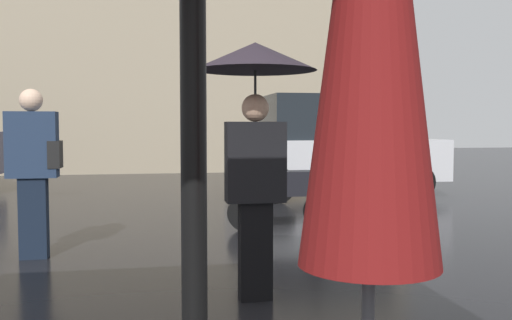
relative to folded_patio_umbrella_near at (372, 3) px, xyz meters
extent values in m
cylinder|color=black|center=(-0.44, 0.64, -0.45)|extent=(0.10, 0.10, 2.48)
cube|color=black|center=(0.19, 2.82, -1.30)|extent=(0.25, 0.16, 0.77)
cube|color=black|center=(0.19, 2.82, -0.61)|extent=(0.46, 0.21, 0.62)
sphere|color=tan|center=(0.19, 2.82, -0.19)|extent=(0.21, 0.21, 0.21)
cylinder|color=black|center=(0.19, 2.82, -0.05)|extent=(0.02, 0.02, 0.30)
cone|color=black|center=(0.19, 2.82, 0.20)|extent=(0.95, 0.95, 0.21)
cube|color=black|center=(-1.80, 4.59, -1.27)|extent=(0.27, 0.17, 0.83)
cube|color=#1E2D47|center=(-1.80, 4.59, -0.52)|extent=(0.50, 0.22, 0.67)
sphere|color=beige|center=(-1.80, 4.59, -0.07)|extent=(0.23, 0.23, 0.23)
cube|color=black|center=(-1.58, 4.59, -0.62)|extent=(0.12, 0.24, 0.28)
cylinder|color=black|center=(1.60, 5.71, -1.46)|extent=(0.46, 0.09, 0.46)
cylinder|color=black|center=(0.58, 5.71, -1.46)|extent=(0.46, 0.09, 0.46)
cube|color=black|center=(1.09, 5.71, -1.08)|extent=(1.02, 0.32, 0.32)
cube|color=black|center=(0.63, 5.71, -0.80)|extent=(0.28, 0.28, 0.24)
cylinder|color=black|center=(1.55, 5.71, -0.73)|extent=(0.06, 0.06, 0.55)
cube|color=silver|center=(2.90, 9.17, -0.98)|extent=(4.10, 1.86, 0.78)
cube|color=black|center=(2.70, 9.17, -0.16)|extent=(2.25, 1.71, 0.85)
cylinder|color=black|center=(4.24, 10.10, -1.37)|extent=(0.64, 0.18, 0.64)
cylinder|color=black|center=(4.24, 8.24, -1.37)|extent=(0.64, 0.18, 0.64)
cylinder|color=black|center=(1.57, 10.10, -1.37)|extent=(0.64, 0.18, 0.64)
cylinder|color=black|center=(1.57, 8.24, -1.37)|extent=(0.64, 0.18, 0.64)
camera|label=1|loc=(-0.59, -1.46, -0.33)|focal=39.61mm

